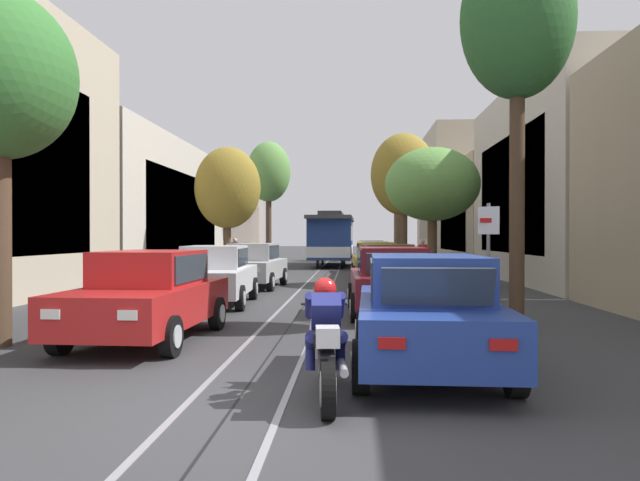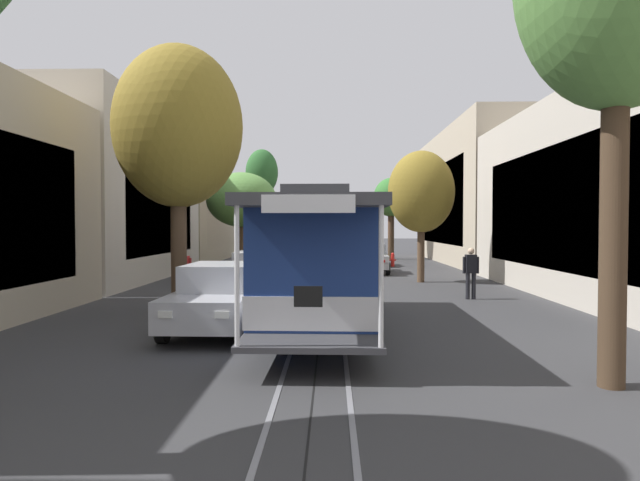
# 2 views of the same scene
# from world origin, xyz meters

# --- Properties ---
(ground_plane) EXTENTS (160.00, 160.00, 0.00)m
(ground_plane) POSITION_xyz_m (0.00, 21.50, 0.00)
(ground_plane) COLOR #38383A
(trolley_track_rails) EXTENTS (1.14, 61.75, 0.01)m
(trolley_track_rails) POSITION_xyz_m (0.00, 24.87, 0.00)
(trolley_track_rails) COLOR gray
(trolley_track_rails) RESTS_ON ground
(building_facade_left) EXTENTS (5.92, 53.45, 8.67)m
(building_facade_left) POSITION_xyz_m (-10.20, 23.68, 3.67)
(building_facade_left) COLOR #BCAD93
(building_facade_left) RESTS_ON ground
(parked_car_red_near_left) EXTENTS (2.10, 4.41, 1.58)m
(parked_car_red_near_left) POSITION_xyz_m (-2.30, 4.09, 0.80)
(parked_car_red_near_left) COLOR red
(parked_car_red_near_left) RESTS_ON ground
(parked_car_white_second_left) EXTENTS (2.14, 4.42, 1.58)m
(parked_car_white_second_left) POSITION_xyz_m (-2.42, 9.57, 0.80)
(parked_car_white_second_left) COLOR silver
(parked_car_white_second_left) RESTS_ON ground
(parked_car_silver_mid_left) EXTENTS (2.14, 4.42, 1.58)m
(parked_car_silver_mid_left) POSITION_xyz_m (-2.27, 14.83, 0.80)
(parked_car_silver_mid_left) COLOR #B7B7BC
(parked_car_silver_mid_left) RESTS_ON ground
(parked_car_blue_near_right) EXTENTS (2.07, 4.39, 1.58)m
(parked_car_blue_near_right) POSITION_xyz_m (2.30, 2.03, 0.80)
(parked_car_blue_near_right) COLOR #233D93
(parked_car_blue_near_right) RESTS_ON ground
(parked_car_maroon_second_right) EXTENTS (2.08, 4.40, 1.58)m
(parked_car_maroon_second_right) POSITION_xyz_m (2.19, 7.78, 0.80)
(parked_car_maroon_second_right) COLOR maroon
(parked_car_maroon_second_right) RESTS_ON ground
(parked_car_brown_mid_right) EXTENTS (2.15, 4.42, 1.58)m
(parked_car_brown_mid_right) POSITION_xyz_m (2.39, 13.22, 0.80)
(parked_car_brown_mid_right) COLOR brown
(parked_car_brown_mid_right) RESTS_ON ground
(parked_car_yellow_fourth_right) EXTENTS (2.11, 4.41, 1.58)m
(parked_car_yellow_fourth_right) POSITION_xyz_m (2.25, 19.35, 0.80)
(parked_car_yellow_fourth_right) COLOR gold
(parked_car_yellow_fourth_right) RESTS_ON ground
(parked_car_white_fifth_right) EXTENTS (2.03, 4.38, 1.58)m
(parked_car_white_fifth_right) POSITION_xyz_m (2.29, 24.53, 0.80)
(parked_car_white_fifth_right) COLOR silver
(parked_car_white_fifth_right) RESTS_ON ground
(parked_car_silver_sixth_right) EXTENTS (2.04, 4.38, 1.58)m
(parked_car_silver_sixth_right) POSITION_xyz_m (2.38, 30.55, 0.80)
(parked_car_silver_sixth_right) COLOR #B7B7BC
(parked_car_silver_sixth_right) RESTS_ON ground
(street_tree_kerb_left_near) EXTENTS (2.55, 2.75, 5.95)m
(street_tree_kerb_left_near) POSITION_xyz_m (-4.64, 3.40, 4.43)
(street_tree_kerb_left_near) COLOR #4C3826
(street_tree_kerb_left_near) RESTS_ON ground
(street_tree_kerb_left_second) EXTENTS (2.89, 2.32, 5.73)m
(street_tree_kerb_left_second) POSITION_xyz_m (-4.18, 19.46, 3.93)
(street_tree_kerb_left_second) COLOR brown
(street_tree_kerb_left_second) RESTS_ON ground
(street_tree_kerb_right_near) EXTENTS (2.24, 1.91, 7.72)m
(street_tree_kerb_right_near) POSITION_xyz_m (4.54, 5.78, 6.02)
(street_tree_kerb_right_near) COLOR #4C3826
(street_tree_kerb_right_near) RESTS_ON ground
(street_tree_kerb_right_second) EXTENTS (3.50, 3.54, 5.14)m
(street_tree_kerb_right_second) POSITION_xyz_m (4.24, 16.07, 3.75)
(street_tree_kerb_right_second) COLOR brown
(street_tree_kerb_right_second) RESTS_ON ground
(street_tree_kerb_right_mid) EXTENTS (3.72, 3.36, 7.67)m
(street_tree_kerb_right_mid) POSITION_xyz_m (4.15, 27.60, 5.29)
(street_tree_kerb_right_mid) COLOR brown
(street_tree_kerb_right_mid) RESTS_ON ground
(cable_car_trolley) EXTENTS (2.72, 9.16, 3.28)m
(cable_car_trolley) POSITION_xyz_m (0.00, 30.12, 1.66)
(cable_car_trolley) COLOR navy
(cable_car_trolley) RESTS_ON ground
(motorcycle_with_rider) EXTENTS (0.59, 1.99, 1.37)m
(motorcycle_with_rider) POSITION_xyz_m (0.98, 0.50, 0.65)
(motorcycle_with_rider) COLOR black
(motorcycle_with_rider) RESTS_ON ground
(pedestrian_on_left_pavement) EXTENTS (0.55, 0.34, 1.65)m
(pedestrian_on_left_pavement) POSITION_xyz_m (4.87, 24.48, 0.93)
(pedestrian_on_left_pavement) COLOR black
(pedestrian_on_left_pavement) RESTS_ON ground
(pedestrian_on_right_pavement) EXTENTS (0.55, 0.24, 1.73)m
(pedestrian_on_right_pavement) POSITION_xyz_m (-4.96, 24.92, 0.98)
(pedestrian_on_right_pavement) COLOR black
(pedestrian_on_right_pavement) RESTS_ON ground
(fire_hydrant) EXTENTS (0.40, 0.22, 0.84)m
(fire_hydrant) POSITION_xyz_m (-3.95, 10.63, 0.42)
(fire_hydrant) COLOR red
(fire_hydrant) RESTS_ON ground
(street_sign_post) EXTENTS (0.36, 0.09, 2.41)m
(street_sign_post) POSITION_xyz_m (3.64, 4.26, 1.51)
(street_sign_post) COLOR slate
(street_sign_post) RESTS_ON ground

